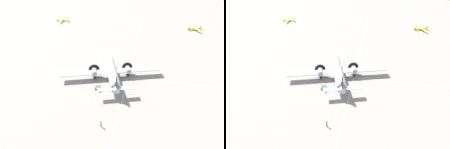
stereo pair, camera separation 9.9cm
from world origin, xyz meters
The scene contains 9 objects.
ground_plane centered at (0.00, 0.00, 0.00)m, with size 300.00×300.00×0.00m, color gray.
apron_line_eastwest centered at (0.00, 2.03, 0.00)m, with size 120.00×0.16×0.01m.
apron_line_northsouth centered at (4.03, 0.00, 0.00)m, with size 0.16×120.00×0.01m.
airliner_main centered at (-0.14, 0.40, 2.51)m, with size 26.39×17.11×5.76m.
crew_foreground centered at (1.25, -16.22, 1.00)m, with size 0.46×0.37×1.63m.
suitcase_near_door centered at (-1.77, -6.04, 0.24)m, with size 0.35×0.15×0.52m.
baggage_cart centered at (-2.75, -4.50, 0.27)m, with size 1.14×1.74×0.56m.
light_aircraft_distant centered at (29.32, 48.41, 0.79)m, with size 6.96×8.90×1.86m.
light_aircraft_taxiing centered at (-37.67, 49.11, 0.77)m, with size 6.76×9.04×1.78m.
Camera 1 is at (8.08, -38.29, 26.66)m, focal length 28.00 mm.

